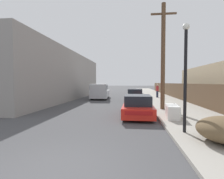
# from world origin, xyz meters

# --- Properties ---
(ground_plane) EXTENTS (220.00, 220.00, 0.00)m
(ground_plane) POSITION_xyz_m (0.00, 0.00, 0.00)
(ground_plane) COLOR #444447
(sidewalk_curb) EXTENTS (4.20, 63.00, 0.12)m
(sidewalk_curb) POSITION_xyz_m (5.30, 23.50, 0.06)
(sidewalk_curb) COLOR #9E998E
(sidewalk_curb) RESTS_ON ground
(discarded_fridge) EXTENTS (0.81, 1.84, 0.72)m
(discarded_fridge) POSITION_xyz_m (3.97, 6.33, 0.46)
(discarded_fridge) COLOR white
(discarded_fridge) RESTS_ON sidewalk_curb
(parked_sports_car_red) EXTENTS (1.79, 4.55, 1.30)m
(parked_sports_car_red) POSITION_xyz_m (2.11, 7.22, 0.59)
(parked_sports_car_red) COLOR red
(parked_sports_car_red) RESTS_ON ground
(car_parked_mid) EXTENTS (2.07, 4.74, 1.33)m
(car_parked_mid) POSITION_xyz_m (2.17, 16.50, 0.62)
(car_parked_mid) COLOR gray
(car_parked_mid) RESTS_ON ground
(pickup_truck) EXTENTS (2.34, 5.33, 1.86)m
(pickup_truck) POSITION_xyz_m (-2.18, 17.75, 0.92)
(pickup_truck) COLOR silver
(pickup_truck) RESTS_ON ground
(utility_pole) EXTENTS (1.80, 0.30, 7.59)m
(utility_pole) POSITION_xyz_m (3.98, 9.44, 4.03)
(utility_pole) COLOR brown
(utility_pole) RESTS_ON sidewalk_curb
(street_lamp) EXTENTS (0.26, 0.26, 4.18)m
(street_lamp) POSITION_xyz_m (3.79, 3.44, 2.58)
(street_lamp) COLOR black
(street_lamp) RESTS_ON sidewalk_curb
(wooden_fence) EXTENTS (0.08, 40.03, 1.82)m
(wooden_fence) POSITION_xyz_m (7.25, 19.33, 1.03)
(wooden_fence) COLOR brown
(wooden_fence) RESTS_ON sidewalk_curb
(building_left_block) EXTENTS (7.00, 23.12, 5.67)m
(building_left_block) POSITION_xyz_m (-8.44, 17.26, 2.84)
(building_left_block) COLOR gray
(building_left_block) RESTS_ON ground
(pedestrian) EXTENTS (0.34, 0.34, 1.72)m
(pedestrian) POSITION_xyz_m (5.05, 19.58, 1.00)
(pedestrian) COLOR #282D42
(pedestrian) RESTS_ON sidewalk_curb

